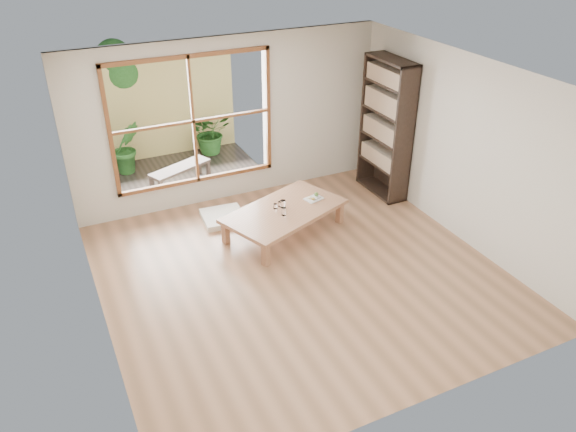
# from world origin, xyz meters

# --- Properties ---
(ground) EXTENTS (5.00, 5.00, 0.00)m
(ground) POSITION_xyz_m (0.00, 0.00, 0.00)
(ground) COLOR #AE7C57
(ground) RESTS_ON ground
(low_table) EXTENTS (2.00, 1.56, 0.38)m
(low_table) POSITION_xyz_m (0.25, 1.01, 0.34)
(low_table) COLOR tan
(low_table) RESTS_ON ground
(floor_cushion) EXTENTS (0.67, 0.67, 0.09)m
(floor_cushion) POSITION_xyz_m (-0.44, 1.74, 0.05)
(floor_cushion) COLOR white
(floor_cushion) RESTS_ON ground
(bookshelf) EXTENTS (0.36, 1.00, 2.23)m
(bookshelf) POSITION_xyz_m (2.30, 1.53, 1.11)
(bookshelf) COLOR #32231C
(bookshelf) RESTS_ON ground
(glass_tall) EXTENTS (0.07, 0.07, 0.12)m
(glass_tall) POSITION_xyz_m (0.18, 0.86, 0.44)
(glass_tall) COLOR silver
(glass_tall) RESTS_ON low_table
(glass_mid) EXTENTS (0.08, 0.08, 0.11)m
(glass_mid) POSITION_xyz_m (0.26, 1.07, 0.44)
(glass_mid) COLOR silver
(glass_mid) RESTS_ON low_table
(glass_short) EXTENTS (0.06, 0.06, 0.08)m
(glass_short) POSITION_xyz_m (0.24, 1.11, 0.42)
(glass_short) COLOR silver
(glass_short) RESTS_ON low_table
(glass_small) EXTENTS (0.06, 0.06, 0.08)m
(glass_small) POSITION_xyz_m (0.15, 1.08, 0.42)
(glass_small) COLOR silver
(glass_small) RESTS_ON low_table
(food_tray) EXTENTS (0.30, 0.25, 0.08)m
(food_tray) POSITION_xyz_m (0.80, 1.11, 0.40)
(food_tray) COLOR white
(food_tray) RESTS_ON low_table
(deck) EXTENTS (2.80, 2.00, 0.05)m
(deck) POSITION_xyz_m (-0.60, 3.56, 0.00)
(deck) COLOR #312A24
(deck) RESTS_ON ground
(garden_bench) EXTENTS (1.14, 0.74, 0.35)m
(garden_bench) POSITION_xyz_m (-0.71, 3.12, 0.32)
(garden_bench) COLOR #32231C
(garden_bench) RESTS_ON deck
(bamboo_fence) EXTENTS (2.80, 0.06, 1.80)m
(bamboo_fence) POSITION_xyz_m (-0.60, 4.56, 0.90)
(bamboo_fence) COLOR tan
(bamboo_fence) RESTS_ON ground
(shrub_right) EXTENTS (0.84, 0.75, 0.84)m
(shrub_right) POSITION_xyz_m (0.23, 4.26, 0.45)
(shrub_right) COLOR #23551F
(shrub_right) RESTS_ON deck
(shrub_left) EXTENTS (0.58, 0.49, 0.95)m
(shrub_left) POSITION_xyz_m (-1.39, 4.06, 0.50)
(shrub_left) COLOR #23551F
(shrub_left) RESTS_ON deck
(garden_tree) EXTENTS (1.04, 0.85, 2.22)m
(garden_tree) POSITION_xyz_m (-1.28, 4.86, 1.63)
(garden_tree) COLOR #4C3D2D
(garden_tree) RESTS_ON ground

